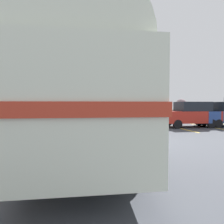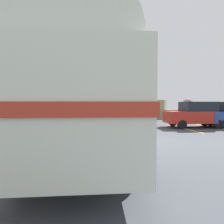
{
  "view_description": "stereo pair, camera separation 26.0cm",
  "coord_description": "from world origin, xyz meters",
  "views": [
    {
      "loc": [
        -2.63,
        -7.49,
        1.69
      ],
      "look_at": [
        -1.37,
        -1.4,
        1.42
      ],
      "focal_mm": 27.73,
      "sensor_mm": 36.0,
      "label": 1
    },
    {
      "loc": [
        -2.37,
        -7.53,
        1.69
      ],
      "look_at": [
        -1.37,
        -1.4,
        1.42
      ],
      "focal_mm": 27.73,
      "sensor_mm": 36.0,
      "label": 2
    }
  ],
  "objects": [
    {
      "name": "vintage_coach",
      "position": [
        -2.26,
        -1.12,
        2.05
      ],
      "size": [
        3.18,
        8.77,
        3.7
      ],
      "rotation": [
        0.0,
        0.0,
        -0.09
      ],
      "color": "black",
      "rests_on": "ground"
    },
    {
      "name": "breakwater",
      "position": [
        -0.05,
        11.79,
        0.71
      ],
      "size": [
        31.36,
        2.06,
        2.39
      ],
      "color": "gray",
      "rests_on": "ground"
    },
    {
      "name": "parked_car_nearest",
      "position": [
        5.61,
        3.86,
        0.97
      ],
      "size": [
        4.25,
        2.09,
        1.86
      ],
      "rotation": [
        0.0,
        0.0,
        1.47
      ],
      "color": "black",
      "rests_on": "ground"
    },
    {
      "name": "lamp_post",
      "position": [
        2.3,
        6.14,
        4.15
      ],
      "size": [
        0.44,
        0.83,
        7.46
      ],
      "color": "#5B5B60",
      "rests_on": "ground"
    },
    {
      "name": "ground",
      "position": [
        0.0,
        0.0,
        0.01
      ],
      "size": [
        32.0,
        26.0,
        0.02
      ],
      "color": "#3C3F46"
    }
  ]
}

